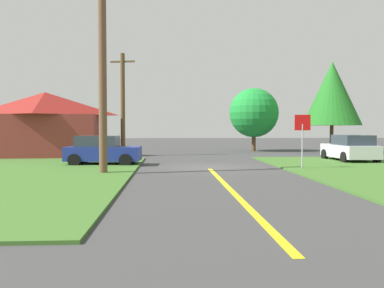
# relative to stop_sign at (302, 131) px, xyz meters

# --- Properties ---
(ground_plane) EXTENTS (120.00, 120.00, 0.00)m
(ground_plane) POSITION_rel_stop_sign_xyz_m (-4.49, 1.57, -1.90)
(ground_plane) COLOR #3C3C3C
(lane_stripe_center) EXTENTS (0.20, 14.00, 0.01)m
(lane_stripe_center) POSITION_rel_stop_sign_xyz_m (-4.49, -6.43, -1.89)
(lane_stripe_center) COLOR yellow
(lane_stripe_center) RESTS_ON ground
(stop_sign) EXTENTS (0.76, 0.14, 2.69)m
(stop_sign) POSITION_rel_stop_sign_xyz_m (0.00, 0.00, 0.00)
(stop_sign) COLOR #9EA0A8
(stop_sign) RESTS_ON ground
(car_on_crossroad) EXTENTS (2.20, 4.23, 1.62)m
(car_on_crossroad) POSITION_rel_stop_sign_xyz_m (4.46, 4.52, -1.09)
(car_on_crossroad) COLOR silver
(car_on_crossroad) RESTS_ON ground
(parked_car_near_building) EXTENTS (4.10, 2.16, 1.62)m
(parked_car_near_building) POSITION_rel_stop_sign_xyz_m (-10.19, 2.97, -1.10)
(parked_car_near_building) COLOR navy
(parked_car_near_building) RESTS_ON ground
(utility_pole_near) EXTENTS (1.80, 0.36, 9.25)m
(utility_pole_near) POSITION_rel_stop_sign_xyz_m (-9.43, -1.42, 2.81)
(utility_pole_near) COLOR brown
(utility_pole_near) RESTS_ON ground
(utility_pole_mid) EXTENTS (1.79, 0.47, 7.43)m
(utility_pole_mid) POSITION_rel_stop_sign_xyz_m (-9.86, 10.32, 1.91)
(utility_pole_mid) COLOR brown
(utility_pole_mid) RESTS_ON ground
(oak_tree_left) EXTENTS (4.30, 4.30, 5.52)m
(oak_tree_left) POSITION_rel_stop_sign_xyz_m (0.91, 15.84, 1.46)
(oak_tree_left) COLOR brown
(oak_tree_left) RESTS_ON ground
(pine_tree_center) EXTENTS (4.78, 4.78, 7.52)m
(pine_tree_center) POSITION_rel_stop_sign_xyz_m (6.97, 13.56, 2.98)
(pine_tree_center) COLOR brown
(pine_tree_center) RESTS_ON ground
(barn) EXTENTS (7.60, 5.69, 4.55)m
(barn) POSITION_rel_stop_sign_xyz_m (-15.21, 9.72, 0.38)
(barn) COLOR maroon
(barn) RESTS_ON ground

